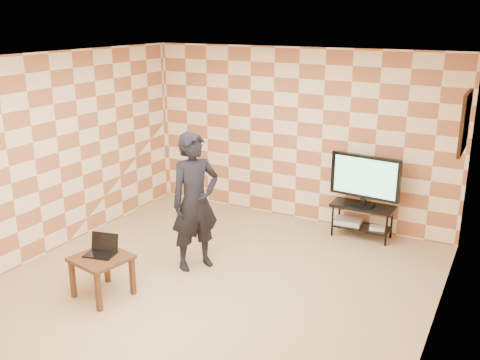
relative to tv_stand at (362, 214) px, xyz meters
The scene contains 14 objects.
floor 2.53m from the tv_stand, 118.19° to the right, with size 5.00×5.00×0.00m, color tan.
wall_back 1.57m from the tv_stand, 166.00° to the left, with size 5.00×0.02×2.70m, color beige.
wall_front 4.95m from the tv_stand, 104.10° to the right, with size 5.00×0.02×2.70m, color beige.
wall_left 4.40m from the tv_stand, 149.08° to the right, with size 0.02×5.00×2.70m, color beige.
wall_right 2.75m from the tv_stand, 59.14° to the right, with size 0.02×5.00×2.70m, color beige.
ceiling 3.42m from the tv_stand, 118.19° to the right, with size 5.00×5.00×0.02m, color white.
wall_art 2.15m from the tv_stand, 26.97° to the right, with size 0.04×0.72×0.72m.
tv_stand is the anchor object (origin of this frame).
tv 0.55m from the tv_stand, 84.25° to the right, with size 1.03×0.22×0.75m.
dvd_player 0.26m from the tv_stand, behind, with size 0.39×0.28×0.07m, color silver.
game_console 0.29m from the tv_stand, ahead, with size 0.22×0.16×0.05m, color silver.
side_table 3.81m from the tv_stand, 124.95° to the right, with size 0.68×0.68×0.50m.
laptop 3.78m from the tv_stand, 126.14° to the right, with size 0.39×0.33×0.23m.
person 2.61m from the tv_stand, 129.90° to the right, with size 0.65×0.43×1.79m, color black.
Camera 1 is at (3.03, -5.11, 3.15)m, focal length 40.00 mm.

